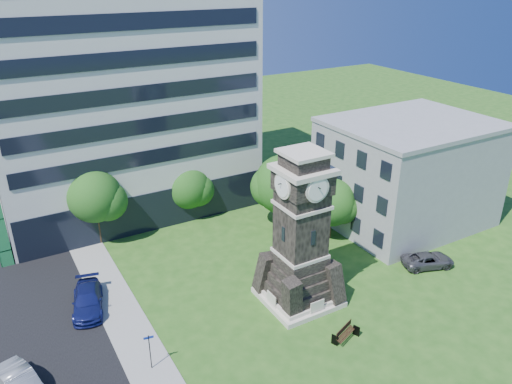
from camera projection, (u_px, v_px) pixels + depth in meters
ground at (279, 326)px, 36.01m from camera, size 160.00×160.00×0.00m
sidewalk at (130, 330)px, 35.60m from camera, size 3.00×70.00×0.06m
clock_tower at (300, 240)px, 36.80m from camera, size 5.40×5.40×12.22m
office_tall at (114, 73)px, 49.14m from camera, size 26.20×15.11×28.60m
office_low at (407, 172)px, 49.32m from camera, size 15.20×12.20×10.40m
car_street_north at (88, 300)px, 37.56m from camera, size 3.32×5.60×1.52m
car_east_lot at (428, 260)px, 42.99m from camera, size 4.91×3.42×1.25m
park_bench at (345, 333)px, 34.49m from camera, size 2.02×0.54×1.04m
street_sign at (150, 348)px, 31.50m from camera, size 0.64×0.06×2.66m
tree_nw at (95, 198)px, 45.10m from camera, size 5.36×4.87×7.26m
tree_nc at (188, 188)px, 50.63m from camera, size 5.06×4.60×5.70m
tree_ne at (285, 186)px, 48.22m from camera, size 6.45×5.86×7.49m
tree_east at (332, 204)px, 46.44m from camera, size 4.97×4.52×6.00m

